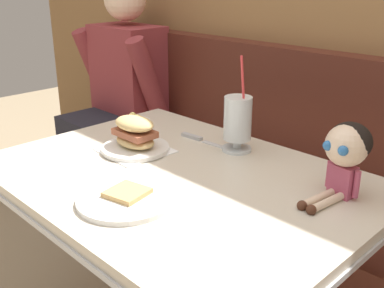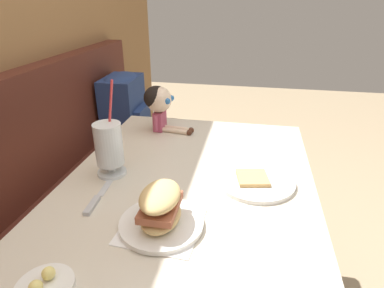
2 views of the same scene
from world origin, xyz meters
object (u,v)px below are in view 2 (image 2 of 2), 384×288
toast_plate (255,180)px  milkshake_glass (110,146)px  butter_knife (97,199)px  butter_saucer (44,285)px  sandwich_plate (161,212)px  backpack (124,104)px  seated_doll (159,102)px

toast_plate → milkshake_glass: size_ratio=0.79×
milkshake_glass → butter_knife: milkshake_glass is taller
toast_plate → butter_saucer: 0.65m
sandwich_plate → butter_saucer: size_ratio=1.83×
backpack → seated_doll: bearing=-143.9°
butter_knife → toast_plate: bearing=-67.9°
butter_knife → seated_doll: bearing=-3.5°
butter_knife → backpack: bearing=18.2°
butter_saucer → seated_doll: size_ratio=0.54×
butter_saucer → butter_knife: (0.31, 0.04, -0.00)m
sandwich_plate → butter_knife: bearing=70.7°
milkshake_glass → backpack: milkshake_glass is taller
milkshake_glass → sandwich_plate: size_ratio=1.43×
toast_plate → butter_knife: size_ratio=1.06×
toast_plate → butter_knife: toast_plate is taller
milkshake_glass → sandwich_plate: milkshake_glass is taller
butter_knife → sandwich_plate: bearing=-109.3°
toast_plate → butter_knife: 0.49m
butter_saucer → seated_doll: 0.87m
seated_doll → butter_knife: bearing=176.5°
milkshake_glass → butter_knife: (-0.16, -0.02, -0.10)m
sandwich_plate → butter_saucer: bearing=142.1°
toast_plate → seated_doll: seated_doll is taller
butter_knife → backpack: (1.09, 0.36, -0.09)m
butter_knife → seated_doll: (0.55, -0.03, 0.12)m
butter_saucer → butter_knife: size_ratio=0.51×
milkshake_glass → backpack: 1.01m
sandwich_plate → backpack: (1.17, 0.58, -0.13)m
milkshake_glass → butter_saucer: bearing=-173.4°
sandwich_plate → seated_doll: bearing=16.4°
toast_plate → seated_doll: bearing=48.9°
milkshake_glass → seated_doll: size_ratio=1.41×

